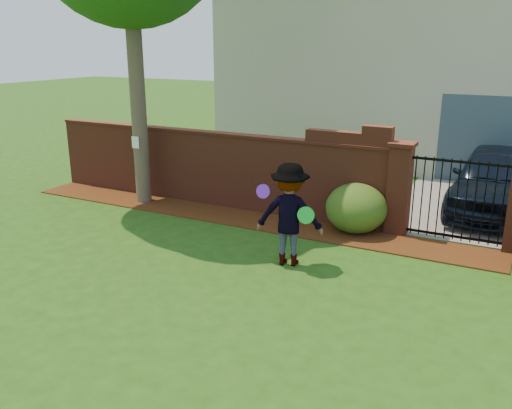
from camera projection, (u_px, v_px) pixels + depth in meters
The scene contains 13 objects.
ground at pixel (187, 285), 8.63m from camera, with size 80.00×80.00×0.01m, color #224912.
mulch_bed at pixel (237, 218), 11.87m from camera, with size 11.10×1.08×0.03m, color #3D1D0B.
brick_wall at pixel (212, 167), 12.64m from camera, with size 8.70×0.31×2.16m.
pillar_left at pixel (399, 188), 10.68m from camera, with size 0.50×0.50×1.88m.
iron_gate at pixel (457, 200), 10.23m from camera, with size 1.78×0.03×1.60m.
driveway at pixel (475, 193), 13.87m from camera, with size 3.20×8.00×0.01m, color gray.
house at pixel (419, 61), 17.44m from camera, with size 12.40×6.40×6.30m.
car at pixel (495, 182), 11.95m from camera, with size 1.77×4.39×1.50m, color black.
paper_notice at pixel (135, 142), 12.50m from camera, with size 0.20×0.01×0.28m, color white.
shrub_left at pixel (356, 208), 10.88m from camera, with size 1.25×1.25×1.02m, color #264E17.
man at pixel (289, 215), 9.18m from camera, with size 1.17×0.67×1.81m, color gray.
frisbee_purple at pixel (263, 191), 9.08m from camera, with size 0.24×0.24×0.02m, color #6A20CA.
frisbee_green at pixel (306, 215), 8.93m from camera, with size 0.29×0.29×0.03m, color green.
Camera 1 is at (4.62, -6.47, 3.76)m, focal length 37.56 mm.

